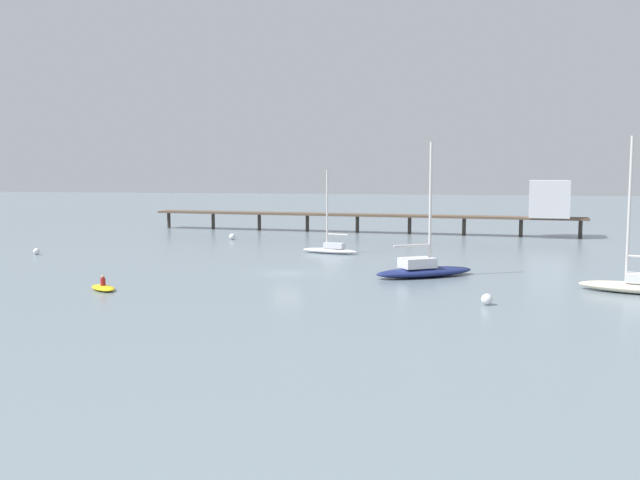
{
  "coord_description": "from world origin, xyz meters",
  "views": [
    {
      "loc": [
        14.59,
        -56.89,
        8.71
      ],
      "look_at": [
        0.0,
        14.09,
        1.5
      ],
      "focal_mm": 39.22,
      "sensor_mm": 36.0,
      "label": 1
    }
  ],
  "objects_px": {
    "sailboat_navy": "(423,269)",
    "dinghy_yellow": "(103,287)",
    "sailboat_white": "(331,248)",
    "mooring_buoy_mid": "(232,237)",
    "pier": "(480,205)",
    "sailboat_cream": "(632,284)",
    "mooring_buoy_inner": "(487,299)",
    "mooring_buoy_outer": "(36,251)"
  },
  "relations": [
    {
      "from": "sailboat_cream",
      "to": "mooring_buoy_inner",
      "type": "distance_m",
      "value": 12.29
    },
    {
      "from": "mooring_buoy_outer",
      "to": "sailboat_white",
      "type": "bearing_deg",
      "value": 13.38
    },
    {
      "from": "sailboat_white",
      "to": "mooring_buoy_inner",
      "type": "bearing_deg",
      "value": -59.42
    },
    {
      "from": "dinghy_yellow",
      "to": "mooring_buoy_inner",
      "type": "relative_size",
      "value": 4.19
    },
    {
      "from": "pier",
      "to": "mooring_buoy_mid",
      "type": "bearing_deg",
      "value": -158.83
    },
    {
      "from": "dinghy_yellow",
      "to": "pier",
      "type": "bearing_deg",
      "value": 60.68
    },
    {
      "from": "sailboat_cream",
      "to": "mooring_buoy_outer",
      "type": "distance_m",
      "value": 56.77
    },
    {
      "from": "sailboat_cream",
      "to": "dinghy_yellow",
      "type": "height_order",
      "value": "sailboat_cream"
    },
    {
      "from": "pier",
      "to": "sailboat_cream",
      "type": "relative_size",
      "value": 5.48
    },
    {
      "from": "sailboat_navy",
      "to": "mooring_buoy_mid",
      "type": "relative_size",
      "value": 14.28
    },
    {
      "from": "pier",
      "to": "mooring_buoy_mid",
      "type": "distance_m",
      "value": 33.18
    },
    {
      "from": "sailboat_cream",
      "to": "sailboat_white",
      "type": "distance_m",
      "value": 31.98
    },
    {
      "from": "sailboat_navy",
      "to": "sailboat_white",
      "type": "bearing_deg",
      "value": 126.04
    },
    {
      "from": "mooring_buoy_mid",
      "to": "mooring_buoy_outer",
      "type": "distance_m",
      "value": 24.2
    },
    {
      "from": "pier",
      "to": "sailboat_cream",
      "type": "bearing_deg",
      "value": -77.18
    },
    {
      "from": "pier",
      "to": "sailboat_cream",
      "type": "height_order",
      "value": "sailboat_cream"
    },
    {
      "from": "sailboat_cream",
      "to": "sailboat_navy",
      "type": "bearing_deg",
      "value": 162.67
    },
    {
      "from": "sailboat_navy",
      "to": "mooring_buoy_mid",
      "type": "height_order",
      "value": "sailboat_navy"
    },
    {
      "from": "sailboat_cream",
      "to": "mooring_buoy_inner",
      "type": "height_order",
      "value": "sailboat_cream"
    },
    {
      "from": "sailboat_navy",
      "to": "dinghy_yellow",
      "type": "relative_size",
      "value": 3.56
    },
    {
      "from": "pier",
      "to": "dinghy_yellow",
      "type": "relative_size",
      "value": 19.69
    },
    {
      "from": "pier",
      "to": "sailboat_navy",
      "type": "height_order",
      "value": "sailboat_navy"
    },
    {
      "from": "mooring_buoy_outer",
      "to": "mooring_buoy_inner",
      "type": "bearing_deg",
      "value": -22.54
    },
    {
      "from": "pier",
      "to": "mooring_buoy_outer",
      "type": "bearing_deg",
      "value": -145.88
    },
    {
      "from": "sailboat_navy",
      "to": "mooring_buoy_outer",
      "type": "bearing_deg",
      "value": 169.65
    },
    {
      "from": "sailboat_white",
      "to": "mooring_buoy_outer",
      "type": "height_order",
      "value": "sailboat_white"
    },
    {
      "from": "sailboat_cream",
      "to": "dinghy_yellow",
      "type": "bearing_deg",
      "value": -170.13
    },
    {
      "from": "sailboat_navy",
      "to": "dinghy_yellow",
      "type": "bearing_deg",
      "value": -153.52
    },
    {
      "from": "sailboat_navy",
      "to": "mooring_buoy_outer",
      "type": "relative_size",
      "value": 16.74
    },
    {
      "from": "pier",
      "to": "dinghy_yellow",
      "type": "bearing_deg",
      "value": -119.32
    },
    {
      "from": "sailboat_navy",
      "to": "sailboat_white",
      "type": "xyz_separation_m",
      "value": [
        -10.53,
        14.48,
        -0.06
      ]
    },
    {
      "from": "pier",
      "to": "mooring_buoy_inner",
      "type": "xyz_separation_m",
      "value": [
        -0.53,
        -49.69,
        -3.77
      ]
    },
    {
      "from": "dinghy_yellow",
      "to": "mooring_buoy_outer",
      "type": "relative_size",
      "value": 4.71
    },
    {
      "from": "mooring_buoy_inner",
      "to": "sailboat_navy",
      "type": "bearing_deg",
      "value": 112.64
    },
    {
      "from": "pier",
      "to": "mooring_buoy_outer",
      "type": "distance_m",
      "value": 55.31
    },
    {
      "from": "sailboat_navy",
      "to": "sailboat_cream",
      "type": "bearing_deg",
      "value": -17.33
    },
    {
      "from": "sailboat_navy",
      "to": "mooring_buoy_mid",
      "type": "distance_m",
      "value": 36.7
    },
    {
      "from": "sailboat_white",
      "to": "dinghy_yellow",
      "type": "bearing_deg",
      "value": -115.08
    },
    {
      "from": "sailboat_navy",
      "to": "pier",
      "type": "bearing_deg",
      "value": 82.17
    },
    {
      "from": "mooring_buoy_outer",
      "to": "sailboat_navy",
      "type": "bearing_deg",
      "value": -10.35
    },
    {
      "from": "sailboat_white",
      "to": "mooring_buoy_inner",
      "type": "height_order",
      "value": "sailboat_white"
    },
    {
      "from": "sailboat_white",
      "to": "dinghy_yellow",
      "type": "xyz_separation_m",
      "value": [
        -12.04,
        -25.73,
        -0.41
      ]
    }
  ]
}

